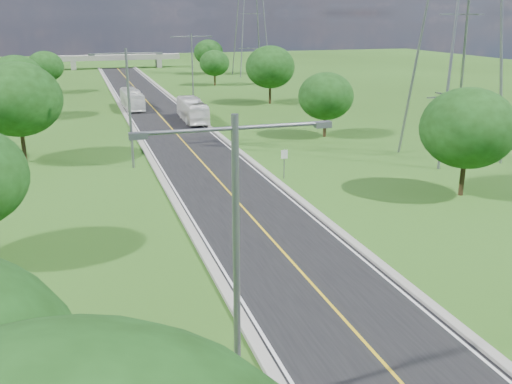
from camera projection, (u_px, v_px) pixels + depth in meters
ground at (173, 131)px, 64.34m from camera, size 260.00×260.00×0.00m
road at (165, 121)px, 69.79m from camera, size 8.00×150.00×0.06m
curb_left at (130, 123)px, 68.54m from camera, size 0.50×150.00×0.22m
curb_right at (199, 119)px, 70.98m from camera, size 0.50×150.00×0.22m
speed_limit_sign at (284, 159)px, 45.33m from camera, size 0.55×0.09×2.40m
overpass at (116, 58)px, 136.38m from camera, size 30.00×3.00×3.20m
streetlight_near_left at (236, 248)px, 17.17m from camera, size 5.90×0.25×10.00m
streetlight_mid_left at (129, 99)px, 47.19m from camera, size 5.90×0.25×10.00m
streetlight_far_right at (192, 63)px, 80.65m from camera, size 5.90×0.25×10.00m
power_tower_far at (251, 7)px, 117.64m from camera, size 9.00×6.40×28.00m
tree_lc at (18, 99)px, 49.26m from camera, size 7.56×7.56×8.79m
tree_ld at (16, 78)px, 70.70m from camera, size 6.72×6.72×7.82m
tree_le at (45, 67)px, 93.44m from camera, size 5.88×5.88×6.84m
tree_rb at (468, 128)px, 40.16m from camera, size 6.72×6.72×7.82m
tree_rc at (326, 96)px, 60.07m from camera, size 5.88×5.88×6.84m
tree_rd at (270, 67)px, 82.20m from camera, size 7.14×7.14×8.30m
tree_re at (214, 63)px, 103.68m from camera, size 5.46×5.46×6.35m
tree_rf at (208, 52)px, 122.70m from camera, size 6.30×6.30×7.33m
bus_outbound at (192, 110)px, 69.19m from camera, size 2.50×9.90×2.74m
bus_inbound at (132, 99)px, 78.46m from camera, size 2.50×9.48×2.62m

